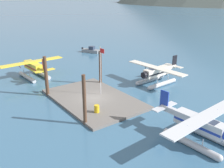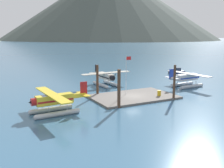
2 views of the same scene
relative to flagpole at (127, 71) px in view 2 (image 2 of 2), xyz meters
The scene contains 12 objects.
ground_plane 4.55m from the flagpole, 76.04° to the right, with size 1200.00×1200.00×0.00m, color #38607F.
dock_platform 4.41m from the flagpole, 76.04° to the right, with size 13.49×8.66×0.30m, color #66605B.
piling_near_left 7.47m from the flagpole, 128.96° to the right, with size 0.46×0.46×5.44m, color #4C3323.
piling_near_right 7.90m from the flagpole, 46.72° to the right, with size 0.38×0.38×5.53m, color #4C3323.
piling_far_left 5.19m from the flagpole, 147.24° to the left, with size 0.41×0.41×5.19m, color #4C3323.
flagpole is the anchor object (origin of this frame).
fuel_drum 6.45m from the flagpole, 39.50° to the right, with size 0.62×0.62×0.88m.
mountain_ridge_west_peak 511.26m from the flagpole, 63.52° to the left, with size 432.45×432.45×141.66m.
seaplane_yellow_port_aft 14.32m from the flagpole, 161.94° to the right, with size 7.97×10.47×3.84m.
seaplane_cream_bow_centre 10.03m from the flagpole, 85.15° to the left, with size 10.45×7.98×3.84m.
seaplane_silver_stbd_fwd 14.69m from the flagpole, ahead, with size 7.98×10.46×3.84m.
boat_navy_open_east 30.06m from the flagpole, 32.67° to the left, with size 4.86×2.16×1.50m.
Camera 2 is at (-22.06, -35.16, 10.14)m, focal length 41.73 mm.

